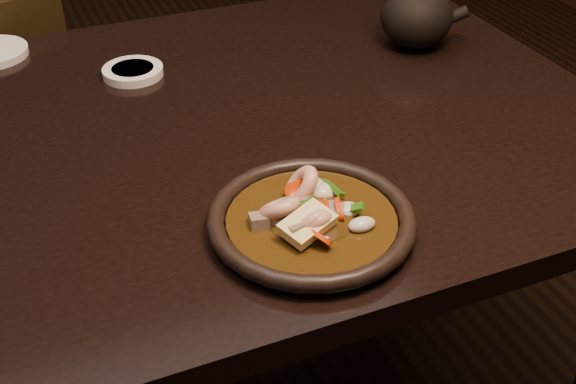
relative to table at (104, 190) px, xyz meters
name	(u,v)px	position (x,y,z in m)	size (l,w,h in m)	color
table	(104,190)	(0.00, 0.00, 0.00)	(1.60, 0.90, 0.75)	black
plate	(311,221)	(0.21, -0.30, 0.09)	(0.26, 0.26, 0.03)	black
stirfry	(310,217)	(0.21, -0.29, 0.10)	(0.14, 0.15, 0.06)	#342009
soy_dish	(133,72)	(0.10, 0.21, 0.08)	(0.10, 0.10, 0.01)	white
teapot	(417,13)	(0.60, 0.12, 0.14)	(0.16, 0.13, 0.18)	black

